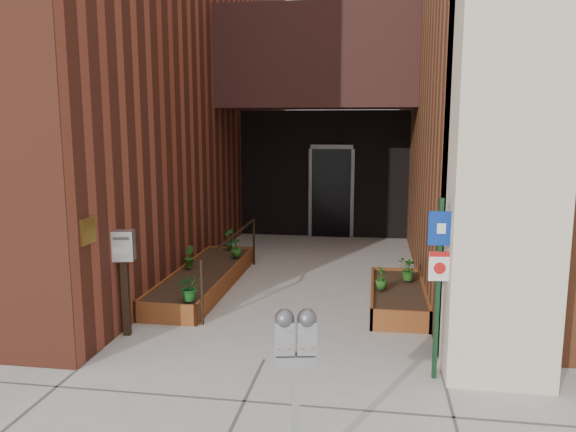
% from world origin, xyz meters
% --- Properties ---
extents(ground, '(80.00, 80.00, 0.00)m').
position_xyz_m(ground, '(0.00, 0.00, 0.00)').
color(ground, '#9E9991').
rests_on(ground, ground).
extents(architecture, '(20.00, 14.60, 10.00)m').
position_xyz_m(architecture, '(-0.18, 6.89, 4.98)').
color(architecture, brown).
rests_on(architecture, ground).
extents(planter_left, '(0.90, 3.60, 0.30)m').
position_xyz_m(planter_left, '(-1.55, 2.70, 0.13)').
color(planter_left, brown).
rests_on(planter_left, ground).
extents(planter_right, '(0.80, 2.20, 0.30)m').
position_xyz_m(planter_right, '(1.60, 2.20, 0.13)').
color(planter_right, brown).
rests_on(planter_right, ground).
extents(handrail, '(0.04, 3.34, 0.90)m').
position_xyz_m(handrail, '(-1.05, 2.65, 0.75)').
color(handrail, black).
rests_on(handrail, ground).
extents(parking_meter, '(0.32, 0.17, 1.39)m').
position_xyz_m(parking_meter, '(0.68, -2.18, 1.07)').
color(parking_meter, '#98989A').
rests_on(parking_meter, ground).
extents(sign_post, '(0.27, 0.08, 1.95)m').
position_xyz_m(sign_post, '(1.90, -0.18, 1.20)').
color(sign_post, '#13341D').
rests_on(sign_post, ground).
extents(payment_dropbox, '(0.31, 0.26, 1.37)m').
position_xyz_m(payment_dropbox, '(-1.90, 0.49, 0.99)').
color(payment_dropbox, black).
rests_on(payment_dropbox, ground).
extents(shrub_left_a, '(0.47, 0.47, 0.38)m').
position_xyz_m(shrub_left_a, '(-1.25, 1.10, 0.49)').
color(shrub_left_a, '#18541C').
rests_on(shrub_left_a, planter_left).
extents(shrub_left_b, '(0.27, 0.27, 0.36)m').
position_xyz_m(shrub_left_b, '(-1.85, 2.82, 0.48)').
color(shrub_left_b, '#265618').
rests_on(shrub_left_b, planter_left).
extents(shrub_left_c, '(0.26, 0.26, 0.34)m').
position_xyz_m(shrub_left_c, '(-1.25, 3.69, 0.47)').
color(shrub_left_c, '#235E1B').
rests_on(shrub_left_c, planter_left).
extents(shrub_left_d, '(0.30, 0.30, 0.40)m').
position_xyz_m(shrub_left_d, '(-1.54, 4.30, 0.50)').
color(shrub_left_d, '#19581A').
rests_on(shrub_left_d, planter_left).
extents(shrub_right_a, '(0.20, 0.20, 0.33)m').
position_xyz_m(shrub_right_a, '(1.35, 2.05, 0.46)').
color(shrub_right_a, '#225117').
rests_on(shrub_right_a, planter_right).
extents(shrub_right_b, '(0.20, 0.20, 0.32)m').
position_xyz_m(shrub_right_b, '(1.79, 2.73, 0.46)').
color(shrub_right_b, '#215B1A').
rests_on(shrub_right_b, planter_right).
extents(shrub_right_c, '(0.42, 0.42, 0.33)m').
position_xyz_m(shrub_right_c, '(1.76, 2.57, 0.47)').
color(shrub_right_c, '#245C1A').
rests_on(shrub_right_c, planter_right).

